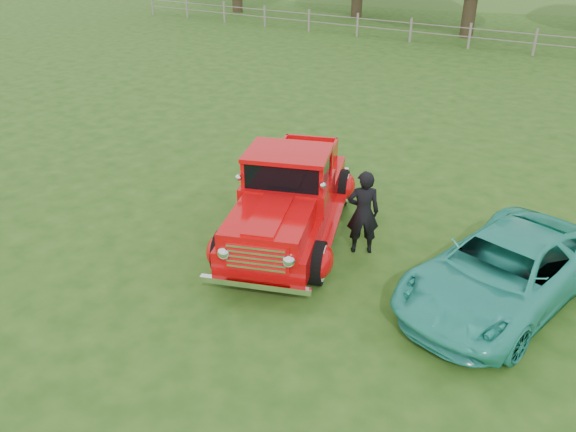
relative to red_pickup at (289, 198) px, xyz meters
The scene contains 6 objects.
ground 2.08m from the red_pickup, 72.56° to the right, with size 140.00×140.00×0.00m, color #224813.
distant_hills 57.98m from the red_pickup, 93.48° to the left, with size 116.00×60.00×18.00m.
fence_line 20.17m from the red_pickup, 88.36° to the left, with size 48.00×0.12×1.20m.
red_pickup is the anchor object (origin of this frame).
teal_sedan 4.06m from the red_pickup, ahead, with size 1.91×4.14×1.15m, color teal.
man 1.49m from the red_pickup, ahead, with size 0.59×0.39×1.62m, color black.
Camera 1 is at (4.59, -6.33, 5.48)m, focal length 35.00 mm.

